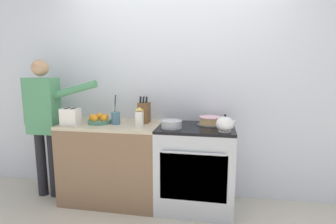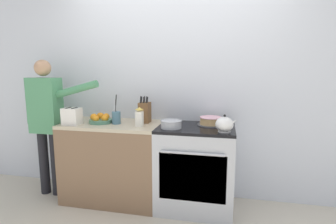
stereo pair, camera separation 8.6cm
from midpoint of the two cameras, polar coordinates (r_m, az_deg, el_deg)
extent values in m
plane|color=beige|center=(2.86, 0.19, -22.18)|extent=(16.00, 16.00, 0.00)
cube|color=silver|center=(3.06, 2.66, 5.69)|extent=(8.00, 0.04, 2.60)
cube|color=brown|center=(3.12, -10.94, -10.75)|extent=(1.08, 0.61, 0.86)
cube|color=#BCAD8E|center=(3.00, -11.20, -2.65)|extent=(1.08, 0.61, 0.03)
cube|color=#B7BABF|center=(2.90, 6.85, -12.18)|extent=(0.80, 0.61, 0.87)
cube|color=black|center=(2.62, 6.23, -14.10)|extent=(0.65, 0.01, 0.48)
cylinder|color=#B7BABF|center=(2.50, 6.27, -8.99)|extent=(0.60, 0.02, 0.02)
cube|color=black|center=(2.77, 7.03, -3.49)|extent=(0.80, 0.61, 0.03)
cylinder|color=#4C4C51|center=(2.86, 10.14, -2.74)|extent=(0.29, 0.29, 0.01)
cylinder|color=tan|center=(2.85, 10.15, -2.29)|extent=(0.23, 0.23, 0.04)
cylinder|color=tan|center=(2.85, 10.17, -1.58)|extent=(0.22, 0.22, 0.04)
cylinder|color=#EFB2C1|center=(2.84, 10.18, -1.14)|extent=(0.24, 0.24, 0.01)
cylinder|color=white|center=(2.58, 13.06, -4.14)|extent=(0.12, 0.12, 0.01)
ellipsoid|color=white|center=(2.57, 13.12, -2.64)|extent=(0.17, 0.17, 0.15)
cone|color=white|center=(2.57, 14.96, -2.14)|extent=(0.09, 0.04, 0.08)
sphere|color=black|center=(2.55, 13.19, -0.77)|extent=(0.02, 0.02, 0.02)
cylinder|color=#B7BABF|center=(2.67, 1.62, -2.73)|extent=(0.21, 0.21, 0.07)
torus|color=#B7BABF|center=(2.66, 1.62, -1.88)|extent=(0.22, 0.22, 0.01)
cube|color=brown|center=(2.94, -4.25, -0.12)|extent=(0.11, 0.15, 0.23)
cylinder|color=black|center=(2.90, -5.15, 2.71)|extent=(0.01, 0.04, 0.08)
cylinder|color=black|center=(2.89, -4.49, 2.61)|extent=(0.01, 0.03, 0.07)
cylinder|color=black|center=(2.88, -3.84, 2.66)|extent=(0.01, 0.04, 0.07)
cylinder|color=black|center=(2.93, -4.95, 2.70)|extent=(0.01, 0.03, 0.07)
cylinder|color=black|center=(2.92, -4.31, 2.73)|extent=(0.01, 0.03, 0.07)
cylinder|color=black|center=(2.91, -3.66, 2.65)|extent=(0.01, 0.03, 0.07)
cylinder|color=#477084|center=(2.92, -10.36, -1.25)|extent=(0.09, 0.09, 0.14)
cylinder|color=#B7BABF|center=(2.91, -10.75, 0.56)|extent=(0.01, 0.05, 0.22)
cylinder|color=black|center=(2.92, -10.54, 1.06)|extent=(0.03, 0.03, 0.27)
cylinder|color=#B7BABF|center=(2.91, -10.72, 0.54)|extent=(0.02, 0.06, 0.22)
cylinder|color=#4C7F66|center=(3.01, -13.63, -1.95)|extent=(0.26, 0.26, 0.04)
sphere|color=orange|center=(2.96, -12.76, -1.31)|extent=(0.08, 0.08, 0.08)
sphere|color=orange|center=(3.04, -15.04, -1.09)|extent=(0.08, 0.08, 0.08)
sphere|color=orange|center=(3.06, -12.52, -0.96)|extent=(0.07, 0.07, 0.07)
sphere|color=orange|center=(2.96, -14.62, -1.41)|extent=(0.07, 0.07, 0.07)
sphere|color=orange|center=(3.08, -13.73, -0.89)|extent=(0.08, 0.08, 0.08)
cube|color=silver|center=(3.00, -19.42, -0.90)|extent=(0.18, 0.14, 0.18)
cube|color=black|center=(3.00, -20.11, 0.87)|extent=(0.02, 0.10, 0.00)
cube|color=black|center=(2.96, -18.92, 0.84)|extent=(0.02, 0.10, 0.00)
cube|color=black|center=(3.04, -21.05, -0.15)|extent=(0.02, 0.02, 0.01)
cube|color=white|center=(2.75, -5.33, -1.51)|extent=(0.07, 0.07, 0.16)
pyramid|color=#E0BC4C|center=(2.73, -5.37, 0.74)|extent=(0.07, 0.07, 0.03)
cylinder|color=black|center=(3.52, -24.73, -9.98)|extent=(0.11, 0.11, 0.76)
cylinder|color=black|center=(3.43, -22.56, -10.33)|extent=(0.11, 0.11, 0.76)
cube|color=#4C8E60|center=(3.32, -24.44, 1.32)|extent=(0.34, 0.20, 0.63)
cylinder|color=#4C8E60|center=(3.44, -27.31, 2.17)|extent=(0.08, 0.08, 0.54)
cylinder|color=#4C8E60|center=(3.08, -18.69, 4.66)|extent=(0.54, 0.08, 0.22)
sphere|color=tan|center=(3.29, -24.94, 8.70)|extent=(0.18, 0.18, 0.18)
camera|label=1|loc=(0.04, -89.10, 0.15)|focal=28.00mm
camera|label=2|loc=(0.04, 90.90, -0.15)|focal=28.00mm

